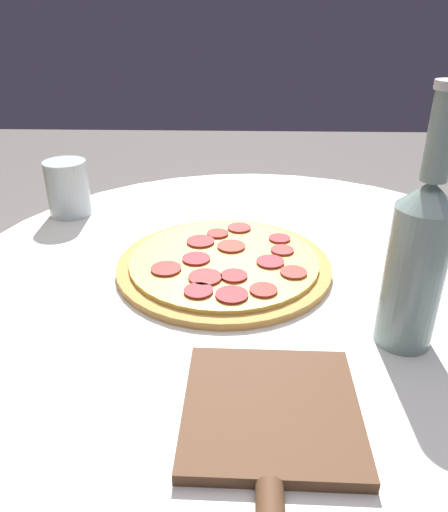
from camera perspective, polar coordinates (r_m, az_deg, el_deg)
table at (r=0.82m, az=3.72°, el=-14.52°), size 0.87×0.87×0.75m
pizza at (r=0.70m, az=0.04°, el=-0.89°), size 0.30×0.30×0.02m
beer_bottle at (r=0.55m, az=21.22°, el=-0.10°), size 0.06×0.06×0.28m
pizza_paddle at (r=0.46m, az=4.96°, el=-19.13°), size 0.29×0.16×0.02m
drinking_glass at (r=0.91m, az=-17.42°, el=7.40°), size 0.07×0.07×0.10m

